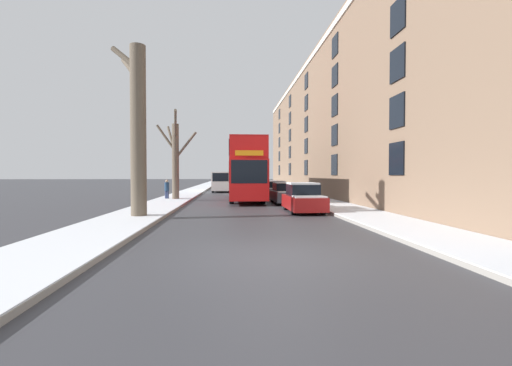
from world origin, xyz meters
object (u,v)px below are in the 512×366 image
at_px(parked_car_0, 303,199).
at_px(oncoming_van, 221,181).
at_px(bare_tree_left_0, 138,128).
at_px(parked_car_2, 275,190).
at_px(bare_tree_left_1, 175,158).
at_px(parked_car_4, 263,186).
at_px(pedestrian_left_sidewalk, 167,189).
at_px(parked_car_1, 286,194).
at_px(parked_car_3, 268,188).
at_px(double_decker_bus, 245,168).

xyz_separation_m(parked_car_0, oncoming_van, (-4.95, 22.08, 0.53)).
bearing_deg(bare_tree_left_0, oncoming_van, 82.78).
bearing_deg(parked_car_2, oncoming_van, 114.64).
height_order(bare_tree_left_0, oncoming_van, bare_tree_left_0).
relative_size(bare_tree_left_0, parked_car_2, 1.94).
relative_size(bare_tree_left_1, parked_car_0, 1.64).
relative_size(bare_tree_left_0, oncoming_van, 1.49).
xyz_separation_m(bare_tree_left_0, oncoming_van, (3.08, 24.34, -2.86)).
relative_size(parked_car_4, pedestrian_left_sidewalk, 2.52).
relative_size(bare_tree_left_0, parked_car_1, 1.77).
relative_size(parked_car_2, parked_car_3, 0.99).
distance_m(bare_tree_left_1, oncoming_van, 14.06).
bearing_deg(parked_car_1, double_decker_bus, 130.05).
relative_size(parked_car_0, parked_car_4, 0.98).
height_order(double_decker_bus, parked_car_1, double_decker_bus).
bearing_deg(bare_tree_left_0, parked_car_1, 44.91).
bearing_deg(parked_car_2, parked_car_0, -90.00).
relative_size(parked_car_1, parked_car_2, 1.10).
distance_m(parked_car_1, pedestrian_left_sidewalk, 9.34).
bearing_deg(double_decker_bus, parked_car_3, 70.26).
xyz_separation_m(parked_car_4, oncoming_van, (-4.95, -0.57, 0.57)).
xyz_separation_m(parked_car_4, pedestrian_left_sidewalk, (-8.79, -13.75, 0.20)).
xyz_separation_m(bare_tree_left_1, parked_car_0, (8.07, -8.52, -2.58)).
distance_m(double_decker_bus, parked_car_0, 9.55).
distance_m(bare_tree_left_0, parked_car_1, 11.85).
bearing_deg(parked_car_4, parked_car_3, -90.00).
bearing_deg(parked_car_0, bare_tree_left_0, -164.29).
xyz_separation_m(double_decker_bus, parked_car_2, (2.71, 2.31, -1.88)).
xyz_separation_m(bare_tree_left_1, parked_car_4, (8.07, 14.12, -2.61)).
xyz_separation_m(parked_car_1, parked_car_4, (-0.00, 16.90, 0.01)).
height_order(parked_car_3, parked_car_4, parked_car_4).
height_order(bare_tree_left_0, parked_car_4, bare_tree_left_0).
xyz_separation_m(bare_tree_left_1, oncoming_van, (3.12, 13.55, -2.05)).
relative_size(parked_car_1, parked_car_3, 1.09).
bearing_deg(bare_tree_left_1, parked_car_2, 18.90).
relative_size(double_decker_bus, parked_car_4, 2.87).
bearing_deg(parked_car_2, parked_car_3, 90.00).
height_order(bare_tree_left_0, parked_car_3, bare_tree_left_0).
relative_size(oncoming_van, pedestrian_left_sidewalk, 3.25).
xyz_separation_m(bare_tree_left_1, double_decker_bus, (5.36, 0.45, -0.74)).
height_order(bare_tree_left_1, parked_car_3, bare_tree_left_1).
height_order(parked_car_1, parked_car_2, parked_car_2).
distance_m(parked_car_0, parked_car_1, 5.75).
bearing_deg(parked_car_2, bare_tree_left_0, -120.67).
distance_m(double_decker_bus, parked_car_4, 14.06).
distance_m(parked_car_0, oncoming_van, 22.63).
bearing_deg(parked_car_4, bare_tree_left_0, -107.88).
xyz_separation_m(bare_tree_left_1, parked_car_1, (8.07, -2.77, -2.62)).
distance_m(double_decker_bus, pedestrian_left_sidewalk, 6.31).
relative_size(parked_car_3, oncoming_van, 0.77).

